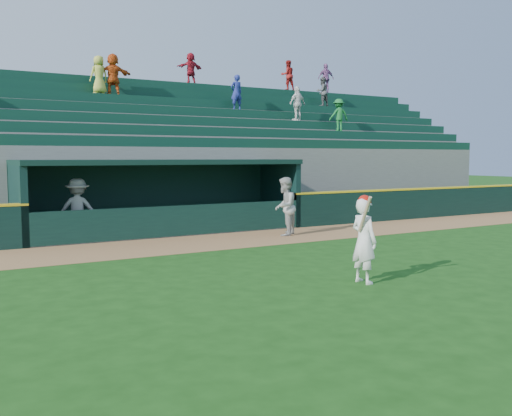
# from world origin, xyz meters

# --- Properties ---
(ground) EXTENTS (120.00, 120.00, 0.00)m
(ground) POSITION_xyz_m (0.00, 0.00, 0.00)
(ground) COLOR #174210
(ground) RESTS_ON ground
(warning_track) EXTENTS (40.00, 3.00, 0.01)m
(warning_track) POSITION_xyz_m (0.00, 4.90, 0.01)
(warning_track) COLOR #96683C
(warning_track) RESTS_ON ground
(field_wall_right) EXTENTS (15.50, 0.30, 1.20)m
(field_wall_right) POSITION_xyz_m (12.25, 6.55, 0.60)
(field_wall_right) COLOR black
(field_wall_right) RESTS_ON ground
(wall_stripe_right) EXTENTS (15.50, 0.32, 0.06)m
(wall_stripe_right) POSITION_xyz_m (12.25, 6.55, 1.23)
(wall_stripe_right) COLOR yellow
(wall_stripe_right) RESTS_ON field_wall_right
(dugout_player_front) EXTENTS (1.17, 1.15, 1.90)m
(dugout_player_front) POSITION_xyz_m (3.07, 4.98, 0.95)
(dugout_player_front) COLOR #ABACA6
(dugout_player_front) RESTS_ON ground
(dugout_player_inside) EXTENTS (1.41, 1.11, 1.91)m
(dugout_player_inside) POSITION_xyz_m (-2.97, 7.25, 0.95)
(dugout_player_inside) COLOR #989893
(dugout_player_inside) RESTS_ON ground
(dugout) EXTENTS (9.40, 2.80, 2.46)m
(dugout) POSITION_xyz_m (0.00, 8.00, 1.36)
(dugout) COLOR slate
(dugout) RESTS_ON ground
(stands) EXTENTS (34.50, 6.25, 7.55)m
(stands) POSITION_xyz_m (0.03, 12.57, 2.40)
(stands) COLOR slate
(stands) RESTS_ON ground
(batter_at_plate) EXTENTS (0.51, 0.80, 1.80)m
(batter_at_plate) POSITION_xyz_m (0.59, -1.68, 0.90)
(batter_at_plate) COLOR white
(batter_at_plate) RESTS_ON ground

